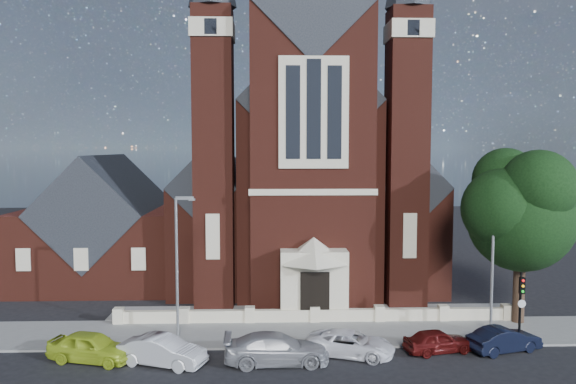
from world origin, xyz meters
name	(u,v)px	position (x,y,z in m)	size (l,w,h in m)	color
ground	(306,289)	(0.00, 15.00, 0.00)	(120.00, 120.00, 0.00)	black
pavement_strip	(317,334)	(0.00, 4.50, 0.00)	(60.00, 5.00, 0.12)	slate
forecourt_paving	(312,313)	(0.00, 8.50, 0.00)	(26.00, 3.00, 0.14)	slate
forecourt_wall	(315,323)	(0.00, 6.50, 0.00)	(24.00, 0.40, 0.90)	beige
church	(301,177)	(0.00, 22.94, 8.19)	(20.01, 34.90, 29.20)	#4D1D14
parish_hall	(106,232)	(-16.00, 18.00, 4.01)	(12.00, 12.20, 10.24)	#4D1D14
street_tree	(525,212)	(12.60, 5.71, 6.96)	(6.40, 6.60, 10.70)	black
street_lamp_left	(178,258)	(-7.91, 4.00, 4.60)	(1.16, 0.22, 8.09)	gray
street_lamp_right	(494,256)	(10.09, 4.00, 4.60)	(1.16, 0.22, 8.09)	gray
traffic_signal	(521,298)	(11.00, 2.43, 2.58)	(0.28, 0.42, 4.00)	black
car_lime_van	(91,347)	(-11.80, 0.63, 0.75)	(1.77, 4.41, 1.50)	#AEC828
car_silver_a	(163,351)	(-8.10, 0.02, 0.72)	(1.53, 4.40, 1.45)	#BABDC2
car_silver_b	(277,349)	(-2.42, 0.02, 0.76)	(2.14, 5.25, 1.52)	gray
car_white_suv	(350,344)	(1.42, 0.99, 0.64)	(2.12, 4.60, 1.28)	white
car_dark_red	(438,341)	(6.10, 1.31, 0.62)	(1.47, 3.65, 1.24)	#4D0E0D
car_navy	(504,340)	(9.66, 1.31, 0.66)	(1.39, 3.98, 1.31)	black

